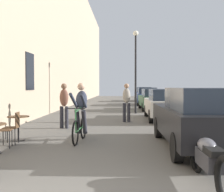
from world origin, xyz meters
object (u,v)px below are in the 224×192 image
at_px(pedestrian_mid, 127,100).
at_px(parked_car_fifth, 143,94).
at_px(parked_car_third, 153,99).
at_px(cafe_table_far, 18,123).
at_px(cafe_chair_far_toward_street, 14,126).
at_px(pedestrian_near, 64,103).
at_px(parked_car_second, 165,104).
at_px(cafe_chair_mid_toward_street, 1,128).
at_px(cyclist_on_bicycle, 80,113).
at_px(street_lamp, 136,61).
at_px(parked_car_nearest, 199,117).
at_px(parked_motorcycle, 209,160).
at_px(parked_car_fourth, 147,96).

bearing_deg(pedestrian_mid, parked_car_fifth, 83.49).
distance_m(parked_car_third, parked_car_fifth, 11.62).
height_order(cafe_table_far, pedestrian_mid, pedestrian_mid).
height_order(cafe_chair_far_toward_street, pedestrian_near, pedestrian_near).
bearing_deg(cafe_table_far, parked_car_second, 46.06).
height_order(cafe_chair_mid_toward_street, pedestrian_near, pedestrian_near).
bearing_deg(cyclist_on_bicycle, cafe_chair_mid_toward_street, -152.19).
distance_m(street_lamp, parked_car_third, 3.58).
bearing_deg(cyclist_on_bicycle, parked_car_nearest, -16.70).
bearing_deg(parked_car_fifth, parked_motorcycle, -91.78).
relative_size(cafe_chair_mid_toward_street, cafe_chair_far_toward_street, 1.00).
xyz_separation_m(cafe_table_far, cyclist_on_bicycle, (1.86, 0.01, 0.29)).
height_order(cafe_table_far, parked_car_fifth, parked_car_fifth).
distance_m(pedestrian_near, parked_car_nearest, 5.41).
xyz_separation_m(cafe_chair_mid_toward_street, pedestrian_near, (0.94, 3.44, 0.45)).
xyz_separation_m(street_lamp, parked_motorcycle, (0.66, -12.15, -2.70)).
relative_size(cyclist_on_bicycle, parked_car_fourth, 0.42).
bearing_deg(street_lamp, pedestrian_near, -116.15).
xyz_separation_m(cafe_chair_far_toward_street, cyclist_on_bicycle, (1.78, 0.56, 0.29)).
distance_m(parked_car_nearest, parked_car_fifth, 23.48).
height_order(cafe_table_far, cafe_chair_far_toward_street, cafe_chair_far_toward_street).
bearing_deg(pedestrian_mid, street_lamp, 81.79).
distance_m(pedestrian_mid, street_lamp, 4.63).
bearing_deg(cyclist_on_bicycle, parked_car_fifth, 81.23).
distance_m(cafe_chair_mid_toward_street, parked_motorcycle, 5.28).
bearing_deg(parked_car_third, pedestrian_mid, -106.19).
bearing_deg(parked_car_nearest, parked_car_fifth, 89.37).
distance_m(parked_car_fifth, parked_motorcycle, 26.15).
relative_size(parked_car_fourth, parked_motorcycle, 1.97).
bearing_deg(pedestrian_near, parked_car_fifth, 77.46).
bearing_deg(parked_car_nearest, street_lamp, 97.29).
bearing_deg(cafe_chair_mid_toward_street, parked_car_fifth, 77.06).
bearing_deg(cafe_table_far, parked_motorcycle, -38.57).
height_order(parked_car_fifth, parked_motorcycle, parked_car_fifth).
relative_size(parked_car_fourth, parked_car_fifth, 0.98).
xyz_separation_m(cafe_chair_mid_toward_street, parked_car_fourth, (5.22, 17.22, 0.26)).
bearing_deg(parked_car_fifth, parked_car_second, -90.68).
distance_m(cyclist_on_bicycle, parked_car_second, 6.24).
relative_size(cafe_chair_far_toward_street, parked_car_nearest, 0.20).
xyz_separation_m(cafe_chair_mid_toward_street, cafe_chair_far_toward_street, (0.15, 0.46, 0.00)).
bearing_deg(parked_car_fourth, cafe_chair_far_toward_street, -106.83).
height_order(cafe_chair_mid_toward_street, pedestrian_mid, pedestrian_mid).
relative_size(street_lamp, parked_car_fifth, 1.14).
height_order(cafe_chair_mid_toward_street, parked_car_fifth, parked_car_fifth).
height_order(parked_car_third, parked_car_fifth, parked_car_fifth).
relative_size(pedestrian_mid, street_lamp, 0.35).
height_order(parked_car_second, parked_car_fourth, parked_car_fourth).
bearing_deg(parked_car_third, cyclist_on_bicycle, -106.77).
distance_m(cafe_chair_far_toward_street, parked_car_second, 7.75).
bearing_deg(cafe_table_far, parked_car_nearest, -10.62).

